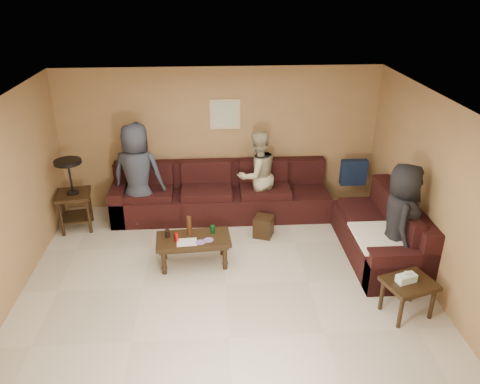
{
  "coord_description": "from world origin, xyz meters",
  "views": [
    {
      "loc": [
        -0.15,
        -5.27,
        3.89
      ],
      "look_at": [
        0.25,
        0.85,
        1.0
      ],
      "focal_mm": 35.0,
      "sensor_mm": 36.0,
      "label": 1
    }
  ],
  "objects_px": {
    "waste_bin": "(263,226)",
    "person_middle": "(257,175)",
    "side_table_right": "(409,286)",
    "person_right": "(400,221)",
    "person_left": "(138,175)",
    "sectional_sofa": "(271,211)",
    "end_table_left": "(73,194)",
    "coffee_table": "(193,242)"
  },
  "relations": [
    {
      "from": "coffee_table",
      "to": "waste_bin",
      "type": "distance_m",
      "value": 1.34
    },
    {
      "from": "person_right",
      "to": "side_table_right",
      "type": "bearing_deg",
      "value": -175.44
    },
    {
      "from": "coffee_table",
      "to": "waste_bin",
      "type": "height_order",
      "value": "coffee_table"
    },
    {
      "from": "coffee_table",
      "to": "person_left",
      "type": "bearing_deg",
      "value": 124.7
    },
    {
      "from": "person_middle",
      "to": "side_table_right",
      "type": "bearing_deg",
      "value": 94.03
    },
    {
      "from": "side_table_right",
      "to": "person_middle",
      "type": "bearing_deg",
      "value": 120.43
    },
    {
      "from": "sectional_sofa",
      "to": "person_left",
      "type": "relative_size",
      "value": 2.65
    },
    {
      "from": "waste_bin",
      "to": "person_left",
      "type": "distance_m",
      "value": 2.22
    },
    {
      "from": "end_table_left",
      "to": "waste_bin",
      "type": "relative_size",
      "value": 3.55
    },
    {
      "from": "end_table_left",
      "to": "person_right",
      "type": "relative_size",
      "value": 0.73
    },
    {
      "from": "end_table_left",
      "to": "person_right",
      "type": "height_order",
      "value": "person_right"
    },
    {
      "from": "waste_bin",
      "to": "person_right",
      "type": "xyz_separation_m",
      "value": [
        1.73,
        -1.12,
        0.65
      ]
    },
    {
      "from": "person_left",
      "to": "person_right",
      "type": "xyz_separation_m",
      "value": [
        3.76,
        -1.71,
        -0.05
      ]
    },
    {
      "from": "sectional_sofa",
      "to": "person_right",
      "type": "relative_size",
      "value": 2.81
    },
    {
      "from": "sectional_sofa",
      "to": "coffee_table",
      "type": "height_order",
      "value": "sectional_sofa"
    },
    {
      "from": "waste_bin",
      "to": "person_left",
      "type": "relative_size",
      "value": 0.19
    },
    {
      "from": "waste_bin",
      "to": "end_table_left",
      "type": "bearing_deg",
      "value": 171.56
    },
    {
      "from": "coffee_table",
      "to": "side_table_right",
      "type": "height_order",
      "value": "coffee_table"
    },
    {
      "from": "sectional_sofa",
      "to": "side_table_right",
      "type": "height_order",
      "value": "sectional_sofa"
    },
    {
      "from": "person_left",
      "to": "person_right",
      "type": "distance_m",
      "value": 4.13
    },
    {
      "from": "waste_bin",
      "to": "sectional_sofa",
      "type": "bearing_deg",
      "value": 56.82
    },
    {
      "from": "sectional_sofa",
      "to": "side_table_right",
      "type": "distance_m",
      "value": 2.66
    },
    {
      "from": "end_table_left",
      "to": "waste_bin",
      "type": "height_order",
      "value": "end_table_left"
    },
    {
      "from": "person_right",
      "to": "person_middle",
      "type": "bearing_deg",
      "value": 59.99
    },
    {
      "from": "waste_bin",
      "to": "person_right",
      "type": "distance_m",
      "value": 2.16
    },
    {
      "from": "side_table_right",
      "to": "waste_bin",
      "type": "height_order",
      "value": "side_table_right"
    },
    {
      "from": "sectional_sofa",
      "to": "waste_bin",
      "type": "bearing_deg",
      "value": -123.18
    },
    {
      "from": "side_table_right",
      "to": "end_table_left",
      "type": "bearing_deg",
      "value": 151.82
    },
    {
      "from": "waste_bin",
      "to": "person_middle",
      "type": "bearing_deg",
      "value": 93.57
    },
    {
      "from": "sectional_sofa",
      "to": "waste_bin",
      "type": "height_order",
      "value": "sectional_sofa"
    },
    {
      "from": "side_table_right",
      "to": "person_right",
      "type": "height_order",
      "value": "person_right"
    },
    {
      "from": "person_left",
      "to": "person_middle",
      "type": "height_order",
      "value": "person_left"
    },
    {
      "from": "waste_bin",
      "to": "person_middle",
      "type": "distance_m",
      "value": 0.92
    },
    {
      "from": "side_table_right",
      "to": "waste_bin",
      "type": "relative_size",
      "value": 2.05
    },
    {
      "from": "sectional_sofa",
      "to": "end_table_left",
      "type": "relative_size",
      "value": 3.83
    },
    {
      "from": "sectional_sofa",
      "to": "waste_bin",
      "type": "relative_size",
      "value": 13.59
    },
    {
      "from": "end_table_left",
      "to": "coffee_table",
      "type": "bearing_deg",
      "value": -31.27
    },
    {
      "from": "waste_bin",
      "to": "person_left",
      "type": "xyz_separation_m",
      "value": [
        -2.02,
        0.59,
        0.71
      ]
    },
    {
      "from": "waste_bin",
      "to": "side_table_right",
      "type": "bearing_deg",
      "value": -52.44
    },
    {
      "from": "person_middle",
      "to": "end_table_left",
      "type": "bearing_deg",
      "value": -21.82
    },
    {
      "from": "sectional_sofa",
      "to": "coffee_table",
      "type": "distance_m",
      "value": 1.59
    },
    {
      "from": "sectional_sofa",
      "to": "coffee_table",
      "type": "xyz_separation_m",
      "value": [
        -1.26,
        -0.98,
        0.05
      ]
    }
  ]
}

